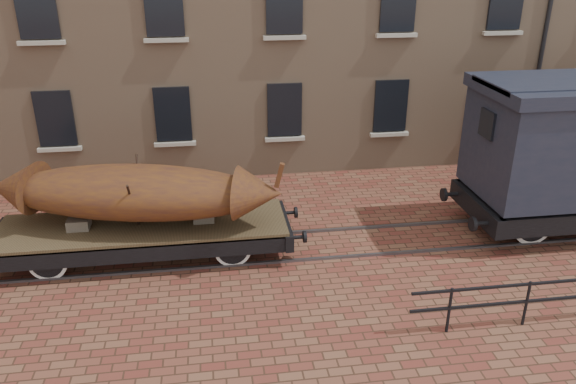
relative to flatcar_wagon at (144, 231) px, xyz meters
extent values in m
plane|color=brown|center=(3.10, 0.00, -0.72)|extent=(90.00, 90.00, 0.00)
cube|color=black|center=(-2.90, 4.96, 1.48)|extent=(1.10, 0.12, 1.70)
cube|color=#B2AE9C|center=(-2.90, 4.90, 0.53)|extent=(1.30, 0.18, 0.12)
cube|color=black|center=(0.60, 4.96, 1.48)|extent=(1.10, 0.12, 1.70)
cube|color=#B2AE9C|center=(0.60, 4.90, 0.53)|extent=(1.30, 0.18, 0.12)
cube|color=black|center=(4.10, 4.96, 1.48)|extent=(1.10, 0.12, 1.70)
cube|color=#B2AE9C|center=(4.10, 4.90, 0.53)|extent=(1.30, 0.18, 0.12)
cube|color=black|center=(7.60, 4.96, 1.48)|extent=(1.10, 0.12, 1.70)
cube|color=#B2AE9C|center=(7.60, 4.90, 0.53)|extent=(1.30, 0.18, 0.12)
cube|color=black|center=(11.10, 4.96, 1.48)|extent=(1.10, 0.12, 1.70)
cube|color=#B2AE9C|center=(11.10, 4.90, 0.53)|extent=(1.30, 0.18, 0.12)
cube|color=black|center=(-2.90, 4.96, 4.68)|extent=(1.10, 0.12, 1.70)
cube|color=#B2AE9C|center=(-2.90, 4.90, 3.73)|extent=(1.30, 0.18, 0.12)
cube|color=black|center=(0.60, 4.96, 4.68)|extent=(1.10, 0.12, 1.70)
cube|color=#B2AE9C|center=(0.60, 4.90, 3.73)|extent=(1.30, 0.18, 0.12)
cube|color=black|center=(4.10, 4.96, 4.68)|extent=(1.10, 0.12, 1.70)
cube|color=#B2AE9C|center=(4.10, 4.90, 3.73)|extent=(1.30, 0.18, 0.12)
cube|color=black|center=(7.60, 4.96, 4.68)|extent=(1.10, 0.12, 1.70)
cube|color=#B2AE9C|center=(7.60, 4.90, 3.73)|extent=(1.30, 0.18, 0.12)
cube|color=black|center=(11.10, 4.96, 4.68)|extent=(1.10, 0.12, 1.70)
cube|color=#B2AE9C|center=(11.10, 4.90, 3.73)|extent=(1.30, 0.18, 0.12)
cube|color=#59595E|center=(3.10, -0.72, -0.69)|extent=(30.00, 0.08, 0.06)
cube|color=#59595E|center=(3.10, 0.72, -0.69)|extent=(30.00, 0.08, 0.06)
cylinder|color=black|center=(6.10, -3.80, -0.22)|extent=(0.06, 0.06, 1.00)
cylinder|color=black|center=(7.70, -3.80, -0.22)|extent=(0.06, 0.06, 1.00)
cube|color=brown|center=(0.00, 0.00, 0.13)|extent=(6.78, 1.99, 0.11)
cube|color=black|center=(0.00, -0.92, -0.09)|extent=(6.78, 0.14, 0.41)
cube|color=black|center=(0.00, 0.92, -0.09)|extent=(6.78, 0.14, 0.41)
cube|color=black|center=(3.39, 0.00, -0.09)|extent=(0.20, 2.08, 0.41)
cylinder|color=black|center=(3.64, -0.68, -0.09)|extent=(0.32, 0.09, 0.09)
cylinder|color=black|center=(3.80, -0.68, -0.09)|extent=(0.07, 0.29, 0.29)
cylinder|color=black|center=(3.64, 0.68, -0.09)|extent=(0.32, 0.09, 0.09)
cylinder|color=black|center=(3.80, 0.68, -0.09)|extent=(0.07, 0.29, 0.29)
cylinder|color=black|center=(-2.08, 0.00, -0.29)|extent=(0.09, 1.72, 0.09)
cylinder|color=white|center=(-2.08, -0.72, -0.29)|extent=(0.87, 0.06, 0.87)
cylinder|color=black|center=(-2.08, -0.72, -0.29)|extent=(0.71, 0.09, 0.71)
cube|color=black|center=(-2.08, -0.83, -0.07)|extent=(0.81, 0.07, 0.09)
cylinder|color=white|center=(-2.08, 0.72, -0.29)|extent=(0.87, 0.06, 0.87)
cylinder|color=black|center=(-2.08, 0.72, -0.29)|extent=(0.71, 0.09, 0.71)
cube|color=black|center=(-2.08, 0.83, -0.07)|extent=(0.81, 0.07, 0.09)
cylinder|color=black|center=(2.08, 0.00, -0.29)|extent=(0.09, 1.72, 0.09)
cylinder|color=white|center=(2.08, -0.72, -0.29)|extent=(0.87, 0.06, 0.87)
cylinder|color=black|center=(2.08, -0.72, -0.29)|extent=(0.71, 0.09, 0.71)
cube|color=black|center=(2.08, -0.83, -0.07)|extent=(0.81, 0.07, 0.09)
cylinder|color=white|center=(2.08, 0.72, -0.29)|extent=(0.87, 0.06, 0.87)
cylinder|color=black|center=(2.08, 0.72, -0.29)|extent=(0.71, 0.09, 0.71)
cube|color=black|center=(2.08, 0.83, -0.07)|extent=(0.81, 0.07, 0.09)
cube|color=black|center=(0.00, 0.00, -0.22)|extent=(3.62, 0.05, 0.05)
cube|color=#71685A|center=(-1.45, 0.00, 0.31)|extent=(0.50, 0.45, 0.25)
cube|color=#71685A|center=(1.45, 0.00, 0.31)|extent=(0.50, 0.45, 0.25)
ellipsoid|color=brown|center=(-0.09, 0.00, 1.02)|extent=(6.35, 3.09, 1.22)
cone|color=brown|center=(-2.92, 0.59, 1.07)|extent=(1.26, 1.35, 1.16)
cone|color=brown|center=(2.74, -0.59, 1.07)|extent=(1.26, 1.35, 1.16)
cube|color=brown|center=(3.20, -0.68, 1.52)|extent=(0.26, 0.17, 0.59)
cylinder|color=black|center=(-0.09, -0.49, 0.89)|extent=(0.05, 1.04, 1.44)
cylinder|color=black|center=(-0.09, 0.49, 0.89)|extent=(0.05, 1.04, 1.44)
cube|color=black|center=(11.75, 1.23, 0.06)|extent=(6.70, 0.18, 0.50)
cube|color=black|center=(8.40, 0.00, 0.06)|extent=(0.25, 2.68, 0.50)
cylinder|color=black|center=(7.90, -0.89, 0.06)|extent=(0.09, 0.36, 0.36)
cylinder|color=black|center=(7.90, 0.89, 0.06)|extent=(0.09, 0.36, 0.36)
cylinder|color=black|center=(9.63, 0.00, -0.19)|extent=(0.11, 2.12, 0.11)
cylinder|color=white|center=(9.63, -0.72, -0.19)|extent=(1.07, 0.08, 1.07)
cylinder|color=black|center=(9.63, -0.72, -0.19)|extent=(0.88, 0.11, 0.88)
cylinder|color=white|center=(9.63, 0.72, -0.19)|extent=(1.07, 0.08, 1.07)
cylinder|color=black|center=(9.63, 0.72, -0.19)|extent=(0.88, 0.11, 0.88)
cube|color=black|center=(8.38, 0.00, 2.29)|extent=(0.09, 0.67, 0.67)
camera|label=1|loc=(1.72, -12.28, 6.21)|focal=35.00mm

